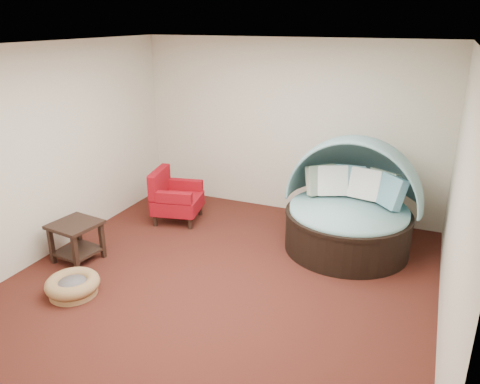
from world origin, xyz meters
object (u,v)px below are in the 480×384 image
at_px(red_armchair, 174,197).
at_px(side_table, 76,236).
at_px(canopy_daybed, 351,198).
at_px(pet_basket, 73,285).

xyz_separation_m(red_armchair, side_table, (-0.51, -1.67, -0.03)).
bearing_deg(canopy_daybed, side_table, -147.86).
bearing_deg(red_armchair, canopy_daybed, -8.50).
distance_m(pet_basket, side_table, 0.88).
distance_m(pet_basket, red_armchair, 2.37).
xyz_separation_m(pet_basket, red_armchair, (0.00, 2.36, 0.27)).
bearing_deg(pet_basket, canopy_daybed, 42.65).
bearing_deg(pet_basket, side_table, 126.76).
bearing_deg(red_armchair, pet_basket, -102.07).
relative_size(canopy_daybed, pet_basket, 2.37).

